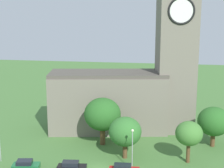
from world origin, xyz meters
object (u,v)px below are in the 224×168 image
at_px(church, 137,77).
at_px(tree_by_tower, 189,134).
at_px(tree_churchyard, 214,122).
at_px(tree_riverside_west, 125,132).
at_px(streetlamp_west_mid, 132,143).
at_px(tree_riverside_east, 102,114).
at_px(car_black, 72,167).
at_px(car_green, 26,165).

xyz_separation_m(church, tree_by_tower, (10.15, -15.19, -6.34)).
height_order(tree_churchyard, tree_riverside_west, tree_churchyard).
bearing_deg(streetlamp_west_mid, tree_riverside_east, 123.54).
height_order(car_black, tree_riverside_east, tree_riverside_east).
bearing_deg(tree_churchyard, car_black, -147.69).
xyz_separation_m(tree_churchyard, tree_riverside_east, (-20.62, -2.36, 1.07)).
relative_size(church, tree_churchyard, 4.71).
bearing_deg(streetlamp_west_mid, car_black, -166.73).
bearing_deg(streetlamp_west_mid, church, 93.45).
distance_m(church, tree_by_tower, 19.33).
distance_m(car_black, tree_by_tower, 19.94).
bearing_deg(car_green, car_black, 4.50).
distance_m(streetlamp_west_mid, tree_by_tower, 10.04).
relative_size(church, streetlamp_west_mid, 5.17).
relative_size(car_black, streetlamp_west_mid, 0.68).
relative_size(car_black, tree_churchyard, 0.62).
distance_m(church, tree_churchyard, 17.97).
relative_size(car_black, tree_riverside_west, 0.65).
xyz_separation_m(streetlamp_west_mid, tree_riverside_west, (-1.74, 4.63, 0.12)).
distance_m(streetlamp_west_mid, tree_riverside_west, 4.95).
height_order(car_green, tree_churchyard, tree_churchyard).
relative_size(tree_churchyard, tree_riverside_west, 1.04).
relative_size(church, car_green, 7.90).
bearing_deg(tree_riverside_east, tree_riverside_west, -47.86).
distance_m(car_green, tree_riverside_east, 17.13).
relative_size(car_black, tree_by_tower, 0.66).
xyz_separation_m(car_black, tree_riverside_east, (2.62, 12.34, 5.01)).
bearing_deg(tree_riverside_west, tree_riverside_east, 132.14).
height_order(church, tree_riverside_east, church).
bearing_deg(tree_churchyard, tree_riverside_east, -173.47).
height_order(tree_churchyard, tree_riverside_east, tree_riverside_east).
bearing_deg(tree_riverside_west, tree_churchyard, 26.70).
bearing_deg(car_black, tree_churchyard, 32.31).
bearing_deg(tree_riverside_east, car_black, -102.01).
relative_size(streetlamp_west_mid, tree_riverside_east, 0.76).
bearing_deg(tree_riverside_east, church, 59.99).
xyz_separation_m(car_green, car_black, (7.42, 0.58, 0.03)).
height_order(streetlamp_west_mid, tree_by_tower, tree_by_tower).
height_order(tree_by_tower, tree_riverside_east, tree_riverside_east).
height_order(church, tree_churchyard, church).
bearing_deg(church, car_black, -110.41).
xyz_separation_m(car_black, tree_by_tower, (18.30, 6.73, 4.16)).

